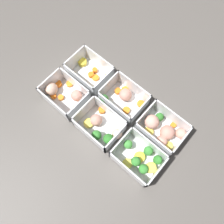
{
  "coord_description": "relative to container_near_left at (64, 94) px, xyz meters",
  "views": [
    {
      "loc": [
        0.18,
        -0.2,
        0.76
      ],
      "look_at": [
        0.0,
        0.0,
        0.03
      ],
      "focal_mm": 35.0,
      "sensor_mm": 36.0,
      "label": 1
    }
  ],
  "objects": [
    {
      "name": "ground_plane",
      "position": [
        0.18,
        0.06,
        -0.03
      ],
      "size": [
        4.0,
        4.0,
        0.0
      ],
      "primitive_type": "plane",
      "color": "#56514C"
    },
    {
      "name": "container_far_left",
      "position": [
        0.01,
        0.13,
        -0.0
      ],
      "size": [
        0.17,
        0.12,
        0.08
      ],
      "color": "white",
      "rests_on": "ground_plane"
    },
    {
      "name": "container_far_right",
      "position": [
        0.35,
        0.13,
        0.0
      ],
      "size": [
        0.16,
        0.13,
        0.08
      ],
      "color": "white",
      "rests_on": "ground_plane"
    },
    {
      "name": "container_far_center",
      "position": [
        0.18,
        0.13,
        0.0
      ],
      "size": [
        0.15,
        0.12,
        0.08
      ],
      "color": "white",
      "rests_on": "ground_plane"
    },
    {
      "name": "container_near_left",
      "position": [
        0.0,
        0.0,
        0.0
      ],
      "size": [
        0.17,
        0.12,
        0.08
      ],
      "color": "white",
      "rests_on": "ground_plane"
    },
    {
      "name": "container_near_right",
      "position": [
        0.36,
        0.0,
        0.0
      ],
      "size": [
        0.15,
        0.12,
        0.08
      ],
      "color": "white",
      "rests_on": "ground_plane"
    },
    {
      "name": "container_near_center",
      "position": [
        0.19,
        -0.0,
        0.0
      ],
      "size": [
        0.16,
        0.12,
        0.08
      ],
      "color": "white",
      "rests_on": "ground_plane"
    }
  ]
}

